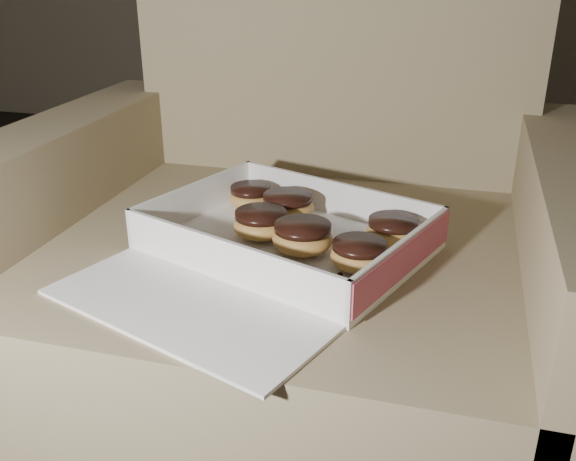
% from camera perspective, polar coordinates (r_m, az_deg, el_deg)
% --- Properties ---
extents(armchair, '(0.89, 0.75, 0.93)m').
position_cam_1_polar(armchair, '(1.06, 0.83, -5.20)').
color(armchair, '#94825E').
rests_on(armchair, floor).
extents(bakery_box, '(0.48, 0.52, 0.06)m').
position_cam_1_polar(bakery_box, '(0.87, -1.29, -1.78)').
color(bakery_box, white).
rests_on(bakery_box, armchair).
extents(donut_a, '(0.08, 0.08, 0.04)m').
position_cam_1_polar(donut_a, '(0.91, 9.33, -0.02)').
color(donut_a, gold).
rests_on(donut_a, bakery_box).
extents(donut_b, '(0.07, 0.07, 0.04)m').
position_cam_1_polar(donut_b, '(1.02, -3.28, 3.07)').
color(donut_b, gold).
rests_on(donut_b, bakery_box).
extents(donut_c, '(0.08, 0.08, 0.04)m').
position_cam_1_polar(donut_c, '(0.98, -0.03, 2.19)').
color(donut_c, gold).
rests_on(donut_c, bakery_box).
extents(donut_d, '(0.08, 0.08, 0.04)m').
position_cam_1_polar(donut_d, '(0.87, 1.31, -0.58)').
color(donut_d, gold).
rests_on(donut_d, bakery_box).
extents(donut_e, '(0.08, 0.08, 0.04)m').
position_cam_1_polar(donut_e, '(0.83, 6.36, -2.13)').
color(donut_e, gold).
rests_on(donut_e, bakery_box).
extents(donut_f, '(0.08, 0.08, 0.04)m').
position_cam_1_polar(donut_f, '(0.92, -2.42, 0.65)').
color(donut_f, gold).
rests_on(donut_f, bakery_box).
extents(crumb_a, '(0.01, 0.01, 0.00)m').
position_cam_1_polar(crumb_a, '(0.89, -0.54, -1.48)').
color(crumb_a, black).
rests_on(crumb_a, bakery_box).
extents(crumb_b, '(0.01, 0.01, 0.00)m').
position_cam_1_polar(crumb_b, '(0.82, 4.67, -3.88)').
color(crumb_b, black).
rests_on(crumb_b, bakery_box).
extents(crumb_c, '(0.01, 0.01, 0.00)m').
position_cam_1_polar(crumb_c, '(0.76, 1.61, -6.04)').
color(crumb_c, black).
rests_on(crumb_c, bakery_box).
extents(crumb_d, '(0.01, 0.01, 0.00)m').
position_cam_1_polar(crumb_d, '(0.83, -4.77, -3.33)').
color(crumb_d, black).
rests_on(crumb_d, bakery_box).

